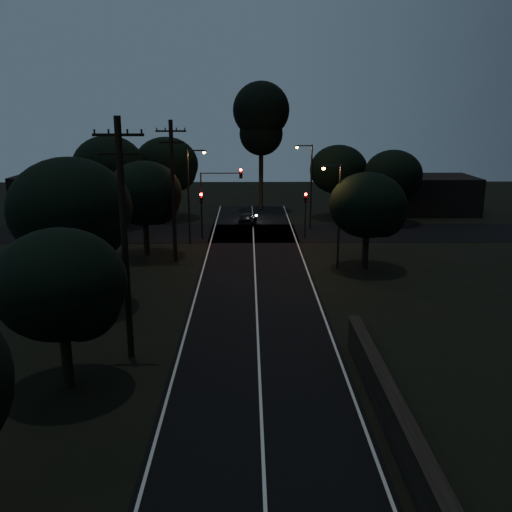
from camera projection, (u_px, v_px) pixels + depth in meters
name	position (u px, v px, depth m)	size (l,w,h in m)	color
road_surface	(255.00, 264.00, 42.49)	(60.00, 70.00, 0.03)	black
utility_pole_mid	(124.00, 237.00, 25.37)	(2.20, 0.30, 11.00)	black
utility_pole_far	(173.00, 190.00, 41.88)	(2.20, 0.30, 10.50)	black
tree_left_b	(64.00, 288.00, 22.68)	(5.31, 5.31, 6.75)	black
tree_left_c	(74.00, 212.00, 31.97)	(6.90, 6.90, 8.72)	black
tree_left_d	(147.00, 195.00, 43.84)	(5.85, 5.85, 7.42)	black
tree_far_nw	(168.00, 166.00, 59.13)	(6.67, 6.67, 8.45)	black
tree_far_w	(111.00, 168.00, 55.13)	(6.89, 6.89, 8.79)	black
tree_far_ne	(341.00, 171.00, 59.52)	(6.02, 6.02, 7.61)	black
tree_far_e	(395.00, 176.00, 56.74)	(5.77, 5.77, 7.32)	black
tree_right_a	(371.00, 207.00, 40.27)	(5.48, 5.48, 6.97)	black
tall_pine	(261.00, 118.00, 63.03)	(6.25, 6.25, 14.20)	black
building_left	(69.00, 194.00, 61.87)	(10.00, 8.00, 4.40)	black
building_right	(432.00, 194.00, 63.43)	(9.00, 7.00, 4.00)	black
signal_left	(201.00, 207.00, 50.29)	(0.28, 0.35, 4.10)	black
signal_right	(305.00, 207.00, 50.42)	(0.28, 0.35, 4.10)	black
signal_mast	(220.00, 190.00, 49.94)	(3.70, 0.35, 6.25)	black
streetlight_a	(191.00, 190.00, 47.91)	(1.66, 0.26, 8.00)	black
streetlight_b	(309.00, 181.00, 53.86)	(1.66, 0.26, 8.00)	black
streetlight_c	(337.00, 209.00, 40.39)	(1.46, 0.26, 7.50)	black
car	(248.00, 219.00, 56.72)	(1.47, 3.66, 1.25)	black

